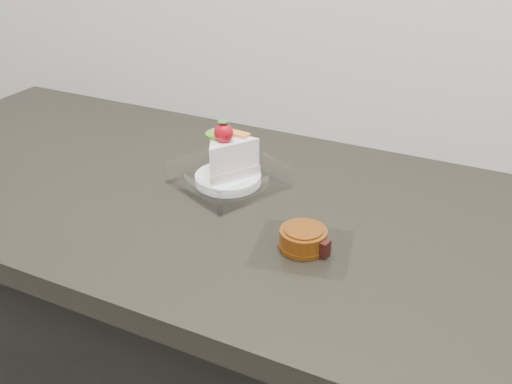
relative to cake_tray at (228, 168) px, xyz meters
name	(u,v)px	position (x,y,z in m)	size (l,w,h in m)	color
cake_tray	(228,168)	(0.00, 0.00, 0.00)	(0.21, 0.21, 0.13)	white
mooncake_wrap	(304,241)	(0.20, -0.13, -0.02)	(0.17, 0.16, 0.03)	white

